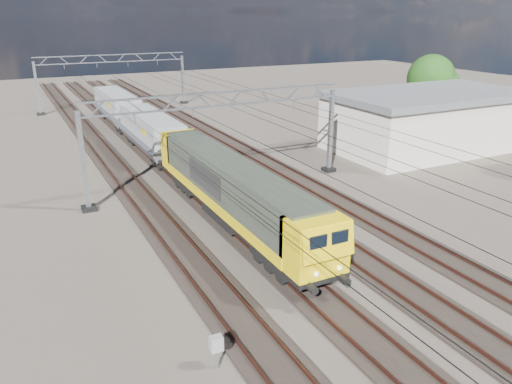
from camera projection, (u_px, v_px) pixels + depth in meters
name	position (u px, v px, depth m)	size (l,w,h in m)	color
ground	(245.00, 206.00, 33.51)	(160.00, 160.00, 0.00)	#2A231F
track_outer_west	(158.00, 221.00, 30.94)	(2.60, 140.00, 0.30)	black
track_loco	(218.00, 210.00, 32.64)	(2.60, 140.00, 0.30)	black
track_inner_east	(271.00, 201.00, 34.33)	(2.60, 140.00, 0.30)	black
track_outer_east	(320.00, 192.00, 36.03)	(2.60, 140.00, 0.30)	black
catenary_gantry_mid	(221.00, 137.00, 35.54)	(19.90, 0.90, 7.11)	#9BA1A9
catenary_gantry_far	(114.00, 79.00, 65.74)	(19.90, 0.90, 7.11)	#9BA1A9
overhead_wires	(200.00, 103.00, 38.26)	(12.03, 140.00, 0.53)	black
locomotive	(231.00, 188.00, 29.95)	(2.76, 21.10, 3.62)	black
hopper_wagon_lead	(151.00, 131.00, 44.83)	(3.38, 13.00, 3.25)	black
hopper_wagon_mid	(117.00, 106.00, 56.74)	(3.38, 13.00, 3.25)	black
trackside_cabinet	(216.00, 344.00, 17.94)	(0.48, 0.37, 1.38)	#9BA1A9
industrial_shed	(428.00, 120.00, 46.94)	(18.60, 10.60, 5.40)	beige
tree_far	(434.00, 80.00, 56.21)	(5.72, 5.32, 7.90)	#362718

